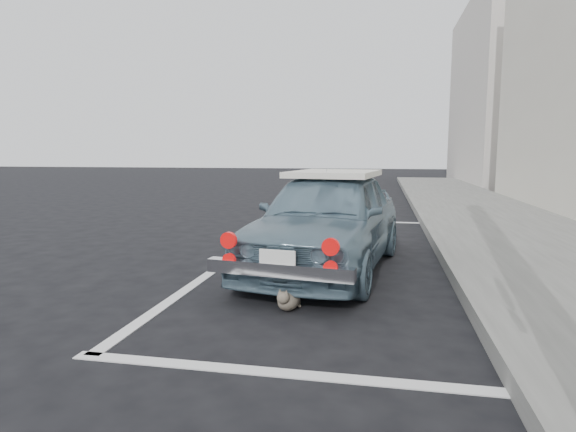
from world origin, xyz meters
TOP-DOWN VIEW (x-y plane):
  - ground at (0.00, 0.00)m, footprint 80.00×80.00m
  - building_far at (6.35, 20.00)m, footprint 3.50×10.00m
  - pline_rear at (0.50, -0.50)m, footprint 3.00×0.12m
  - pline_front at (0.50, 6.50)m, footprint 3.00×0.12m
  - pline_side at (-0.90, 3.00)m, footprint 0.12×7.00m
  - retro_coupe at (0.41, 2.38)m, footprint 1.88×3.70m
  - cat at (0.25, 0.73)m, footprint 0.24×0.41m

SIDE VIEW (x-z plane):
  - ground at x=0.00m, z-range 0.00..0.00m
  - pline_rear at x=0.50m, z-range 0.00..0.01m
  - pline_front at x=0.50m, z-range 0.00..0.01m
  - pline_side at x=-0.90m, z-range 0.00..0.01m
  - cat at x=0.25m, z-range -0.01..0.21m
  - retro_coupe at x=0.41m, z-range 0.01..1.21m
  - building_far at x=6.35m, z-range 0.00..8.00m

